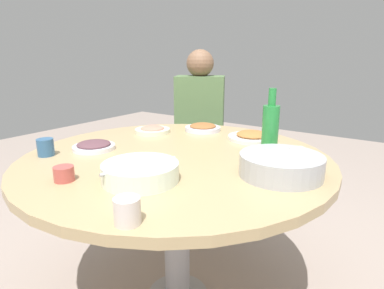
{
  "coord_description": "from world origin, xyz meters",
  "views": [
    {
      "loc": [
        0.83,
        -1.07,
        1.17
      ],
      "look_at": [
        0.14,
        -0.07,
        0.84
      ],
      "focal_mm": 30.13,
      "sensor_mm": 36.0,
      "label": 1
    }
  ],
  "objects_px": {
    "rice_bowl": "(281,165)",
    "tea_cup_side": "(127,211)",
    "dish_stirfry": "(203,127)",
    "tea_cup_far": "(46,147)",
    "diner_left": "(200,113)",
    "green_bottle": "(270,128)",
    "stool_for_diner_left": "(199,183)",
    "dish_shrimp": "(152,130)",
    "dish_eggplant": "(94,146)",
    "soup_bowl": "(141,173)",
    "round_dining_table": "(176,174)",
    "tea_cup_near": "(64,174)",
    "dish_tofu_braise": "(252,136)"
  },
  "relations": [
    {
      "from": "dish_tofu_braise",
      "to": "green_bottle",
      "type": "height_order",
      "value": "green_bottle"
    },
    {
      "from": "dish_tofu_braise",
      "to": "dish_stirfry",
      "type": "height_order",
      "value": "same"
    },
    {
      "from": "dish_eggplant",
      "to": "dish_tofu_braise",
      "type": "bearing_deg",
      "value": 48.42
    },
    {
      "from": "soup_bowl",
      "to": "dish_eggplant",
      "type": "relative_size",
      "value": 1.48
    },
    {
      "from": "tea_cup_far",
      "to": "tea_cup_near",
      "type": "bearing_deg",
      "value": -22.16
    },
    {
      "from": "green_bottle",
      "to": "stool_for_diner_left",
      "type": "relative_size",
      "value": 0.64
    },
    {
      "from": "diner_left",
      "to": "dish_stirfry",
      "type": "bearing_deg",
      "value": -54.48
    },
    {
      "from": "round_dining_table",
      "to": "dish_stirfry",
      "type": "bearing_deg",
      "value": 108.99
    },
    {
      "from": "green_bottle",
      "to": "tea_cup_near",
      "type": "height_order",
      "value": "green_bottle"
    },
    {
      "from": "rice_bowl",
      "to": "tea_cup_near",
      "type": "xyz_separation_m",
      "value": [
        -0.6,
        -0.48,
        -0.02
      ]
    },
    {
      "from": "stool_for_diner_left",
      "to": "round_dining_table",
      "type": "bearing_deg",
      "value": -62.92
    },
    {
      "from": "dish_stirfry",
      "to": "tea_cup_near",
      "type": "bearing_deg",
      "value": -88.35
    },
    {
      "from": "tea_cup_far",
      "to": "tea_cup_side",
      "type": "height_order",
      "value": "tea_cup_far"
    },
    {
      "from": "dish_eggplant",
      "to": "green_bottle",
      "type": "relative_size",
      "value": 0.67
    },
    {
      "from": "dish_stirfry",
      "to": "stool_for_diner_left",
      "type": "distance_m",
      "value": 0.72
    },
    {
      "from": "dish_eggplant",
      "to": "tea_cup_far",
      "type": "bearing_deg",
      "value": -117.16
    },
    {
      "from": "tea_cup_side",
      "to": "stool_for_diner_left",
      "type": "bearing_deg",
      "value": 116.53
    },
    {
      "from": "diner_left",
      "to": "rice_bowl",
      "type": "bearing_deg",
      "value": -42.88
    },
    {
      "from": "round_dining_table",
      "to": "soup_bowl",
      "type": "relative_size",
      "value": 4.69
    },
    {
      "from": "round_dining_table",
      "to": "tea_cup_side",
      "type": "relative_size",
      "value": 18.7
    },
    {
      "from": "tea_cup_far",
      "to": "tea_cup_side",
      "type": "distance_m",
      "value": 0.75
    },
    {
      "from": "tea_cup_near",
      "to": "dish_shrimp",
      "type": "bearing_deg",
      "value": 107.78
    },
    {
      "from": "rice_bowl",
      "to": "soup_bowl",
      "type": "distance_m",
      "value": 0.5
    },
    {
      "from": "dish_tofu_braise",
      "to": "tea_cup_side",
      "type": "height_order",
      "value": "tea_cup_side"
    },
    {
      "from": "rice_bowl",
      "to": "dish_stirfry",
      "type": "height_order",
      "value": "rice_bowl"
    },
    {
      "from": "rice_bowl",
      "to": "dish_tofu_braise",
      "type": "xyz_separation_m",
      "value": [
        -0.31,
        0.43,
        -0.02
      ]
    },
    {
      "from": "green_bottle",
      "to": "tea_cup_side",
      "type": "relative_size",
      "value": 4.04
    },
    {
      "from": "rice_bowl",
      "to": "round_dining_table",
      "type": "bearing_deg",
      "value": -178.0
    },
    {
      "from": "round_dining_table",
      "to": "dish_tofu_braise",
      "type": "relative_size",
      "value": 5.35
    },
    {
      "from": "tea_cup_far",
      "to": "round_dining_table",
      "type": "bearing_deg",
      "value": 35.61
    },
    {
      "from": "dish_stirfry",
      "to": "tea_cup_far",
      "type": "bearing_deg",
      "value": -110.48
    },
    {
      "from": "dish_stirfry",
      "to": "tea_cup_side",
      "type": "relative_size",
      "value": 2.86
    },
    {
      "from": "rice_bowl",
      "to": "green_bottle",
      "type": "distance_m",
      "value": 0.29
    },
    {
      "from": "rice_bowl",
      "to": "green_bottle",
      "type": "relative_size",
      "value": 1.04
    },
    {
      "from": "dish_stirfry",
      "to": "dish_shrimp",
      "type": "bearing_deg",
      "value": -134.58
    },
    {
      "from": "diner_left",
      "to": "stool_for_diner_left",
      "type": "bearing_deg",
      "value": 0.0
    },
    {
      "from": "tea_cup_near",
      "to": "tea_cup_far",
      "type": "xyz_separation_m",
      "value": [
        -0.32,
        0.13,
        0.01
      ]
    },
    {
      "from": "rice_bowl",
      "to": "tea_cup_side",
      "type": "xyz_separation_m",
      "value": [
        -0.2,
        -0.56,
        -0.01
      ]
    },
    {
      "from": "soup_bowl",
      "to": "round_dining_table",
      "type": "bearing_deg",
      "value": 105.27
    },
    {
      "from": "dish_eggplant",
      "to": "stool_for_diner_left",
      "type": "relative_size",
      "value": 0.42
    },
    {
      "from": "rice_bowl",
      "to": "stool_for_diner_left",
      "type": "xyz_separation_m",
      "value": [
        -0.9,
        0.84,
        -0.57
      ]
    },
    {
      "from": "round_dining_table",
      "to": "soup_bowl",
      "type": "distance_m",
      "value": 0.34
    },
    {
      "from": "dish_tofu_braise",
      "to": "dish_shrimp",
      "type": "relative_size",
      "value": 1.27
    },
    {
      "from": "tea_cup_side",
      "to": "tea_cup_far",
      "type": "bearing_deg",
      "value": 163.21
    },
    {
      "from": "dish_stirfry",
      "to": "diner_left",
      "type": "height_order",
      "value": "diner_left"
    },
    {
      "from": "tea_cup_far",
      "to": "diner_left",
      "type": "bearing_deg",
      "value": 88.97
    },
    {
      "from": "dish_shrimp",
      "to": "stool_for_diner_left",
      "type": "relative_size",
      "value": 0.43
    },
    {
      "from": "dish_eggplant",
      "to": "dish_shrimp",
      "type": "distance_m",
      "value": 0.41
    },
    {
      "from": "round_dining_table",
      "to": "soup_bowl",
      "type": "bearing_deg",
      "value": -74.73
    },
    {
      "from": "diner_left",
      "to": "round_dining_table",
      "type": "bearing_deg",
      "value": -62.92
    }
  ]
}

